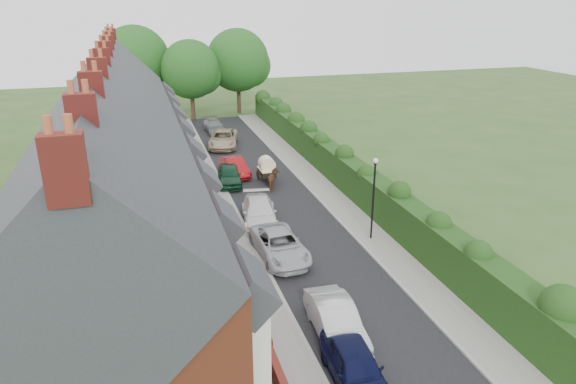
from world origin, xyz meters
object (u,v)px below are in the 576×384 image
at_px(car_white, 259,213).
at_px(car_silver_a, 336,321).
at_px(car_red, 234,167).
at_px(horse, 273,180).
at_px(car_beige, 223,139).
at_px(car_grey, 214,126).
at_px(car_green, 229,175).
at_px(car_silver_b, 280,245).
at_px(car_navy, 355,366).
at_px(horse_cart, 267,167).
at_px(lamppost, 374,189).

bearing_deg(car_white, car_silver_a, -79.33).
height_order(car_red, horse, horse).
xyz_separation_m(car_beige, car_grey, (0.00, 6.01, -0.13)).
distance_m(car_silver_a, car_green, 20.42).
bearing_deg(car_red, car_white, -98.77).
bearing_deg(car_red, car_silver_b, -98.14).
relative_size(car_navy, car_white, 0.87).
distance_m(car_navy, horse, 21.32).
height_order(car_silver_a, car_white, car_silver_a).
xyz_separation_m(car_red, car_beige, (0.61, 8.79, 0.08)).
relative_size(car_silver_a, car_grey, 1.02).
bearing_deg(car_navy, car_beige, 92.21).
height_order(car_silver_a, car_grey, car_silver_a).
xyz_separation_m(car_navy, car_beige, (0.90, 34.11, 0.02)).
height_order(car_green, car_beige, car_beige).
relative_size(car_silver_b, horse_cart, 1.89).
xyz_separation_m(car_red, car_grey, (0.61, 14.80, -0.05)).
bearing_deg(car_navy, car_silver_b, 93.62).
distance_m(car_silver_a, car_beige, 31.20).
xyz_separation_m(car_navy, car_silver_a, (0.37, 2.92, 0.00)).
bearing_deg(car_silver_b, car_red, 86.62).
xyz_separation_m(car_green, car_beige, (1.40, 10.79, 0.04)).
height_order(car_silver_b, car_green, car_green).
bearing_deg(car_beige, horse, -69.08).
bearing_deg(car_white, car_navy, -81.04).
xyz_separation_m(horse, horse_cart, (0.00, 1.96, 0.39)).
height_order(car_white, car_red, car_white).
relative_size(car_navy, horse_cart, 1.62).
distance_m(car_navy, car_silver_b, 10.56).
distance_m(car_green, horse_cart, 3.02).
height_order(car_silver_b, car_grey, car_silver_b).
xyz_separation_m(lamppost, horse_cart, (-3.42, 12.02, -2.14)).
xyz_separation_m(car_beige, horse_cart, (1.58, -10.98, 0.36)).
height_order(car_navy, car_green, car_navy).
height_order(car_red, car_grey, car_red).
bearing_deg(car_beige, car_silver_b, -78.21).
xyz_separation_m(car_silver_a, car_green, (-0.87, 20.40, -0.03)).
distance_m(car_green, horse, 3.67).
xyz_separation_m(car_white, car_green, (-0.50, 7.94, -0.00)).
bearing_deg(car_silver_a, lamppost, 58.56).
bearing_deg(car_grey, car_white, -95.66).
xyz_separation_m(car_silver_a, car_silver_b, (-0.35, 7.64, -0.04)).
xyz_separation_m(car_grey, horse_cart, (1.58, -16.98, 0.49)).
height_order(lamppost, car_silver_a, lamppost).
relative_size(car_silver_a, car_green, 1.07).
bearing_deg(car_red, horse_cart, -51.99).
bearing_deg(horse_cart, lamppost, -74.13).
height_order(car_white, car_green, car_white).
distance_m(car_silver_b, car_grey, 29.58).
bearing_deg(lamppost, horse, 108.76).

